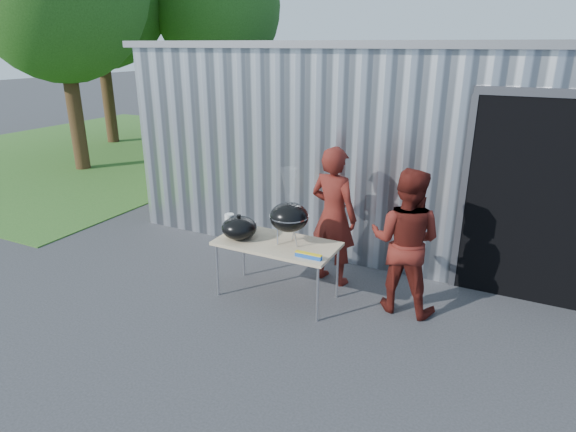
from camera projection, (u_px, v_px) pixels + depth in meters
The scene contains 12 objects.
ground at pixel (256, 307), 5.92m from camera, with size 80.00×80.00×0.00m, color #2F2F31.
building at pixel (422, 131), 8.87m from camera, with size 8.20×6.20×3.10m.
grass_patch at pixel (101, 149), 14.77m from camera, with size 10.00×12.00×0.02m, color #2D591E.
tree_far at pixel (218, 6), 14.83m from camera, with size 3.86×3.86×6.39m.
folding_table at pixel (277, 245), 5.94m from camera, with size 1.50×0.75×0.75m.
kettle_grill at pixel (289, 212), 5.75m from camera, with size 0.48×0.48×0.95m.
grill_lid at pixel (239, 228), 6.00m from camera, with size 0.44×0.44×0.32m.
paper_towels at pixel (230, 224), 6.11m from camera, with size 0.12×0.12×0.28m, color white.
white_tub at pixel (247, 226), 6.32m from camera, with size 0.20×0.15×0.10m, color white.
foil_box at pixel (308, 256), 5.48m from camera, with size 0.32×0.05×0.06m.
person_cook at pixel (333, 216), 6.30m from camera, with size 0.68×0.44×1.86m, color #571812.
person_bystander at pixel (405, 241), 5.62m from camera, with size 0.86×0.67×1.76m, color #571812.
Camera 1 is at (2.69, -4.46, 3.06)m, focal length 30.00 mm.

